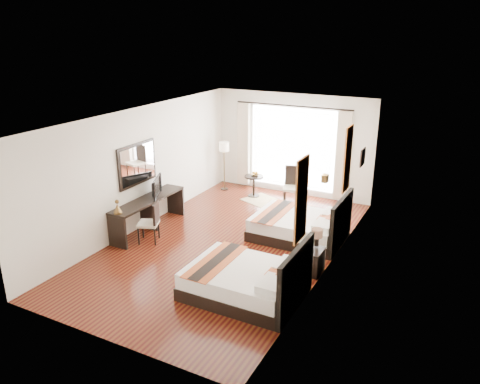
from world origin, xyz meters
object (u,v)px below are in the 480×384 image
at_px(floor_lamp, 224,150).
at_px(window_chair, 292,194).
at_px(vase, 311,250).
at_px(fruit_bowl, 255,175).
at_px(television, 154,187).
at_px(console_desk, 149,214).
at_px(bed_near, 248,281).
at_px(side_table, 254,186).
at_px(desk_chair, 150,230).
at_px(nightstand, 312,261).
at_px(table_lamp, 317,234).
at_px(bed_far, 301,226).

height_order(floor_lamp, window_chair, floor_lamp).
height_order(vase, floor_lamp, floor_lamp).
distance_m(vase, fruit_bowl, 4.55).
bearing_deg(window_chair, vase, 9.40).
bearing_deg(fruit_bowl, television, -112.06).
bearing_deg(fruit_bowl, vase, -51.20).
xyz_separation_m(console_desk, television, (0.02, 0.23, 0.60)).
relative_size(bed_near, vase, 14.83).
bearing_deg(side_table, fruit_bowl, 42.53).
bearing_deg(desk_chair, nightstand, 162.18).
bearing_deg(floor_lamp, bed_near, -56.76).
height_order(bed_near, floor_lamp, floor_lamp).
bearing_deg(desk_chair, television, -85.06).
xyz_separation_m(desk_chair, window_chair, (1.96, 3.52, 0.04)).
distance_m(nightstand, side_table, 4.37).
xyz_separation_m(vase, window_chair, (-1.67, 3.38, -0.25)).
relative_size(floor_lamp, side_table, 2.34).
bearing_deg(television, desk_chair, -176.85).
height_order(bed_near, vase, bed_near).
relative_size(desk_chair, fruit_bowl, 4.17).
height_order(table_lamp, fruit_bowl, table_lamp).
xyz_separation_m(television, window_chair, (2.37, 2.77, -0.66)).
relative_size(bed_far, vase, 14.77).
xyz_separation_m(console_desk, side_table, (1.19, 3.14, -0.08)).
relative_size(bed_near, desk_chair, 2.17).
height_order(console_desk, floor_lamp, floor_lamp).
relative_size(television, fruit_bowl, 3.57).
bearing_deg(table_lamp, console_desk, 179.50).
height_order(console_desk, desk_chair, desk_chair).
bearing_deg(fruit_bowl, console_desk, -110.92).
height_order(bed_far, desk_chair, bed_far).
height_order(console_desk, fruit_bowl, console_desk).
relative_size(bed_far, desk_chair, 2.16).
xyz_separation_m(bed_far, fruit_bowl, (-2.10, 1.99, 0.34)).
xyz_separation_m(bed_far, console_desk, (-3.31, -1.17, 0.09)).
bearing_deg(fruit_bowl, floor_lamp, 173.60).
relative_size(vase, console_desk, 0.06).
bearing_deg(table_lamp, floor_lamp, 139.51).
bearing_deg(side_table, console_desk, -110.71).
xyz_separation_m(nightstand, side_table, (-2.83, 3.32, 0.06)).
xyz_separation_m(nightstand, vase, (0.04, -0.20, 0.33)).
bearing_deg(bed_far, console_desk, -160.57).
distance_m(desk_chair, side_table, 3.74).
relative_size(bed_near, fruit_bowl, 9.02).
xyz_separation_m(table_lamp, window_chair, (-1.67, 3.03, -0.42)).
distance_m(television, fruit_bowl, 3.18).
bearing_deg(nightstand, vase, -79.92).
bearing_deg(fruit_bowl, desk_chair, -102.06).
height_order(nightstand, floor_lamp, floor_lamp).
xyz_separation_m(bed_near, table_lamp, (0.75, 1.46, 0.45)).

